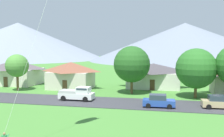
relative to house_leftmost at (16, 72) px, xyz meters
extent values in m
cube|color=#38383D|center=(23.55, -13.55, -2.64)|extent=(160.00, 7.10, 0.08)
cone|color=slate|center=(40.61, 99.86, 7.78)|extent=(106.11, 106.11, 20.92)
cone|color=gray|center=(-62.53, 100.41, 8.85)|extent=(109.92, 109.92, 23.04)
cube|color=beige|center=(0.00, 0.00, -1.01)|extent=(9.50, 7.70, 3.33)
pyramid|color=#564C51|center=(0.00, 0.00, 1.57)|extent=(10.26, 8.31, 1.83)
cube|color=brown|center=(0.00, -3.87, -1.68)|extent=(0.90, 0.06, 2.00)
cube|color=beige|center=(13.50, -2.87, -1.03)|extent=(7.95, 6.15, 3.29)
pyramid|color=brown|center=(13.50, -2.87, 1.52)|extent=(8.58, 6.64, 1.81)
cube|color=brown|center=(13.50, -5.96, -1.68)|extent=(0.90, 0.06, 2.00)
cube|color=silver|center=(28.94, 1.82, -1.14)|extent=(9.95, 7.11, 3.07)
pyramid|color=#474247|center=(28.94, 1.82, 1.24)|extent=(10.75, 7.68, 1.69)
cube|color=brown|center=(28.94, -1.75, -1.68)|extent=(0.90, 0.06, 2.00)
cylinder|color=brown|center=(4.84, -7.25, -1.16)|extent=(0.44, 0.44, 3.04)
sphere|color=#4C8938|center=(4.84, -7.25, 1.92)|extent=(4.17, 4.17, 4.17)
cylinder|color=brown|center=(25.66, -5.72, -1.31)|extent=(0.44, 0.44, 2.74)
sphere|color=#23561E|center=(25.66, -5.72, 2.39)|extent=(6.21, 6.21, 6.21)
cylinder|color=brown|center=(36.00, -7.33, -1.53)|extent=(0.44, 0.44, 2.29)
sphere|color=#286623|center=(36.00, -7.33, 1.99)|extent=(6.33, 6.33, 6.33)
cube|color=tan|center=(38.21, -14.03, -2.00)|extent=(4.28, 1.99, 0.80)
cube|color=#2D3847|center=(38.06, -14.03, -1.26)|extent=(2.27, 1.68, 0.68)
cylinder|color=black|center=(36.82, -13.17, -2.28)|extent=(0.65, 0.27, 0.64)
cylinder|color=black|center=(36.91, -15.01, -2.28)|extent=(0.65, 0.27, 0.64)
cube|color=#2847A8|center=(30.61, -15.07, -2.00)|extent=(4.25, 1.92, 0.80)
cube|color=#2D3847|center=(30.46, -15.07, -1.26)|extent=(2.24, 1.65, 0.68)
cylinder|color=black|center=(31.93, -14.11, -2.28)|extent=(0.65, 0.26, 0.64)
cylinder|color=black|center=(31.98, -15.95, -2.28)|extent=(0.65, 0.26, 0.64)
cylinder|color=black|center=(29.23, -14.19, -2.28)|extent=(0.65, 0.26, 0.64)
cylinder|color=black|center=(29.28, -16.03, -2.28)|extent=(0.65, 0.26, 0.64)
cube|color=white|center=(18.38, -13.13, -1.92)|extent=(5.21, 2.04, 0.84)
cube|color=white|center=(19.48, -13.14, -1.05)|extent=(1.91, 1.85, 0.90)
cube|color=#2D3847|center=(19.48, -13.14, -0.78)|extent=(1.63, 1.89, 0.28)
cube|color=#B7B7B7|center=(17.23, -13.12, -1.32)|extent=(2.71, 1.98, 0.36)
cylinder|color=black|center=(20.09, -12.12, -2.22)|extent=(0.76, 0.29, 0.76)
cylinder|color=black|center=(20.08, -14.16, -2.22)|extent=(0.76, 0.29, 0.76)
cylinder|color=black|center=(16.69, -12.10, -2.22)|extent=(0.76, 0.29, 0.76)
cylinder|color=black|center=(16.68, -14.14, -2.22)|extent=(0.76, 0.29, 0.76)
sphere|color=#9E7051|center=(19.73, -32.54, -1.11)|extent=(0.21, 0.21, 0.21)
cylinder|color=#388E51|center=(19.51, -32.48, -1.37)|extent=(0.18, 0.55, 0.37)
cylinder|color=#388E51|center=(19.95, -32.48, -1.37)|extent=(0.18, 0.55, 0.37)
cylinder|color=silver|center=(21.12, -30.66, 5.26)|extent=(2.80, 3.78, 12.78)
camera|label=1|loc=(31.69, -49.27, 5.47)|focal=41.37mm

